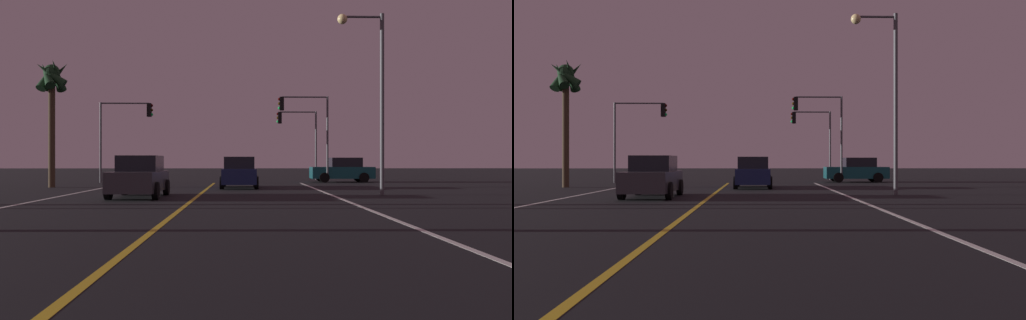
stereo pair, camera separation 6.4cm
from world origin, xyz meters
The scene contains 10 objects.
lane_edge_right centered at (5.74, 14.27, 0.00)m, with size 0.16×40.55×0.01m, color silver.
lane_center_divider centered at (0.00, 14.27, 0.00)m, with size 0.16×40.55×0.01m, color gold.
car_ahead_far centered at (1.71, 28.49, 0.82)m, with size 2.02×4.30×1.70m.
car_oncoming centered at (-2.32, 21.50, 0.82)m, with size 2.02×4.30×1.70m.
car_crossing_side centered at (8.84, 35.97, 0.82)m, with size 4.30×2.02×1.70m.
traffic_light_near_right centered at (6.06, 35.05, 4.33)m, with size 3.43×0.36×5.85m.
traffic_light_near_left centered at (-5.93, 35.05, 4.03)m, with size 3.57×0.36×5.39m.
traffic_light_far_right centered at (6.14, 40.55, 3.98)m, with size 3.17×0.36×5.35m.
street_lamp_right_far centered at (7.50, 22.59, 5.01)m, with size 2.04×0.44×7.89m.
palm_tree_left_far centered at (-8.76, 29.32, 5.73)m, with size 2.13×1.96×7.22m.
Camera 2 is at (1.97, 0.43, 1.49)m, focal length 36.07 mm.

